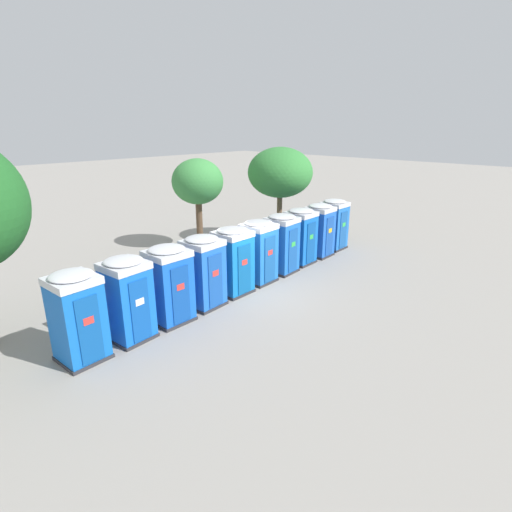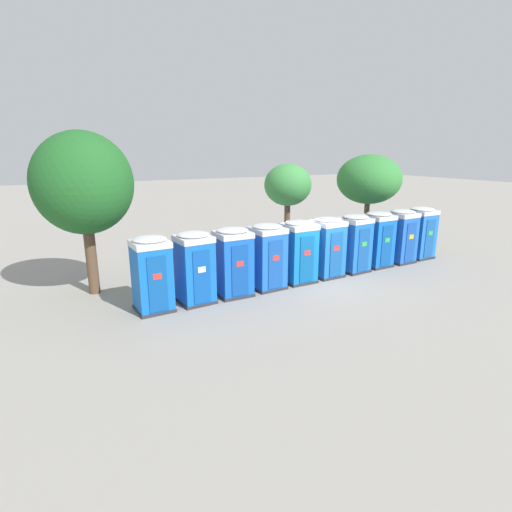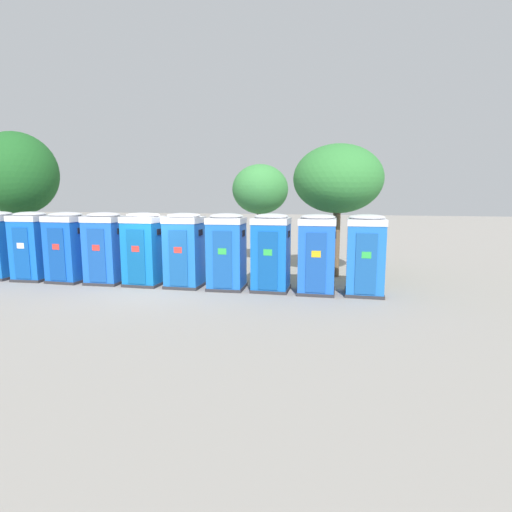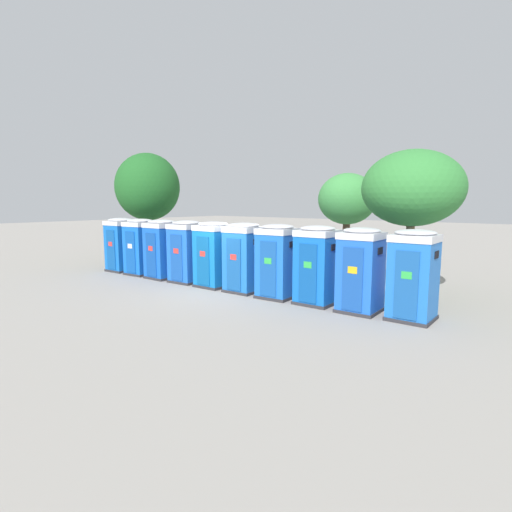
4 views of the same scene
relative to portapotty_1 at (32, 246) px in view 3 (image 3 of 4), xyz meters
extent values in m
plane|color=gray|center=(5.25, -0.28, -1.28)|extent=(120.00, 120.00, 0.00)
cube|color=#2D2D33|center=(-1.50, -0.05, -1.23)|extent=(1.25, 1.26, 0.10)
cube|color=black|center=(-0.92, -0.01, 0.60)|extent=(0.04, 0.36, 0.20)
cube|color=#2D2D33|center=(0.00, 0.01, -1.23)|extent=(1.27, 1.30, 0.10)
cube|color=blue|center=(0.00, 0.01, -0.13)|extent=(1.21, 1.23, 2.10)
cube|color=#0F49A3|center=(0.05, -0.58, -0.21)|extent=(0.61, 0.08, 1.85)
cube|color=white|center=(0.05, -0.59, 0.07)|extent=(0.28, 0.03, 0.20)
cube|color=black|center=(0.57, 0.06, 0.60)|extent=(0.06, 0.36, 0.20)
cube|color=silver|center=(0.00, 0.01, 1.02)|extent=(1.25, 1.27, 0.20)
ellipsoid|color=silver|center=(0.00, 0.01, 1.17)|extent=(1.19, 1.21, 0.18)
cube|color=#2D2D33|center=(1.49, 0.05, -1.23)|extent=(1.25, 1.21, 0.10)
cube|color=blue|center=(1.49, 0.05, -0.13)|extent=(1.19, 1.15, 2.10)
cube|color=#10439B|center=(1.50, -0.53, -0.21)|extent=(0.65, 0.04, 1.85)
cube|color=red|center=(1.50, -0.55, 0.07)|extent=(0.28, 0.01, 0.20)
cube|color=black|center=(2.09, 0.06, 0.60)|extent=(0.03, 0.36, 0.20)
cube|color=silver|center=(1.49, 0.05, 1.02)|extent=(1.22, 1.19, 0.20)
ellipsoid|color=silver|center=(1.49, 0.05, 1.17)|extent=(1.16, 1.13, 0.18)
cube|color=#2D2D33|center=(2.99, 0.16, -1.23)|extent=(1.30, 1.28, 0.10)
cube|color=blue|center=(2.99, 0.16, -0.13)|extent=(1.24, 1.22, 2.10)
cube|color=#1649A0|center=(3.03, -0.43, -0.21)|extent=(0.64, 0.08, 1.85)
cube|color=red|center=(3.03, -0.44, 0.07)|extent=(0.28, 0.03, 0.20)
cube|color=black|center=(3.58, 0.20, 0.60)|extent=(0.05, 0.36, 0.20)
cube|color=silver|center=(2.99, 0.16, 1.02)|extent=(1.27, 1.26, 0.20)
ellipsoid|color=silver|center=(2.99, 0.16, 1.17)|extent=(1.21, 1.20, 0.18)
cube|color=#2D2D33|center=(4.48, 0.23, -1.23)|extent=(1.26, 1.23, 0.10)
cube|color=blue|center=(4.48, 0.23, -0.13)|extent=(1.20, 1.17, 2.10)
cube|color=#0D5396|center=(4.49, -0.35, -0.21)|extent=(0.65, 0.05, 1.85)
cube|color=red|center=(4.49, -0.37, 0.07)|extent=(0.28, 0.01, 0.20)
cube|color=black|center=(5.08, 0.25, 0.60)|extent=(0.03, 0.36, 0.20)
cube|color=silver|center=(4.48, 0.23, 1.02)|extent=(1.24, 1.20, 0.20)
ellipsoid|color=silver|center=(4.48, 0.23, 1.17)|extent=(1.18, 1.14, 0.18)
cube|color=#2D2D33|center=(5.97, 0.31, -1.23)|extent=(1.25, 1.25, 0.10)
cube|color=blue|center=(5.97, 0.31, -0.13)|extent=(1.20, 1.19, 2.10)
cube|color=#165099|center=(6.00, -0.28, -0.21)|extent=(0.63, 0.06, 1.85)
cube|color=red|center=(6.00, -0.30, 0.07)|extent=(0.28, 0.02, 0.20)
cube|color=black|center=(6.56, 0.33, 0.60)|extent=(0.04, 0.36, 0.20)
cube|color=silver|center=(5.97, 0.31, 1.02)|extent=(1.23, 1.23, 0.20)
ellipsoid|color=silver|center=(5.97, 0.31, 1.17)|extent=(1.17, 1.17, 0.18)
cube|color=#2D2D33|center=(7.47, 0.34, -1.23)|extent=(1.28, 1.29, 0.10)
cube|color=blue|center=(7.47, 0.34, -0.13)|extent=(1.22, 1.23, 2.10)
cube|color=#154D9D|center=(7.52, -0.24, -0.21)|extent=(0.62, 0.08, 1.85)
cube|color=green|center=(7.52, -0.26, 0.07)|extent=(0.28, 0.03, 0.20)
cube|color=black|center=(8.05, 0.39, 0.60)|extent=(0.05, 0.36, 0.20)
cube|color=silver|center=(7.47, 0.34, 1.02)|extent=(1.26, 1.26, 0.20)
ellipsoid|color=silver|center=(7.47, 0.34, 1.17)|extent=(1.20, 1.20, 0.18)
cube|color=#2D2D33|center=(8.96, 0.47, -1.23)|extent=(1.23, 1.24, 0.10)
cube|color=blue|center=(8.96, 0.47, -0.13)|extent=(1.17, 1.18, 2.10)
cube|color=#0E4A99|center=(8.98, -0.12, -0.21)|extent=(0.63, 0.05, 1.85)
cube|color=green|center=(8.98, -0.13, 0.07)|extent=(0.28, 0.02, 0.20)
cube|color=black|center=(9.54, 0.49, 0.60)|extent=(0.04, 0.36, 0.20)
cube|color=silver|center=(8.96, 0.47, 1.02)|extent=(1.21, 1.21, 0.20)
ellipsoid|color=silver|center=(8.96, 0.47, 1.17)|extent=(1.15, 1.15, 0.18)
cube|color=#2D2D33|center=(10.46, 0.47, -1.23)|extent=(1.23, 1.25, 0.10)
cube|color=blue|center=(10.46, 0.47, -0.13)|extent=(1.17, 1.19, 2.10)
cube|color=#17489F|center=(10.48, -0.12, -0.21)|extent=(0.61, 0.06, 1.85)
cube|color=yellow|center=(10.48, -0.13, 0.07)|extent=(0.28, 0.02, 0.20)
cube|color=black|center=(11.03, 0.49, 0.60)|extent=(0.04, 0.36, 0.20)
cube|color=silver|center=(10.46, 0.47, 1.02)|extent=(1.20, 1.23, 0.20)
ellipsoid|color=silver|center=(10.46, 0.47, 1.17)|extent=(1.14, 1.17, 0.18)
cube|color=#2D2D33|center=(11.95, 0.62, -1.23)|extent=(1.22, 1.23, 0.10)
cube|color=blue|center=(11.95, 0.62, -0.13)|extent=(1.16, 1.17, 2.10)
cube|color=#17519C|center=(11.96, 0.04, -0.21)|extent=(0.62, 0.05, 1.85)
cube|color=green|center=(11.96, 0.02, 0.07)|extent=(0.28, 0.02, 0.20)
cube|color=black|center=(12.52, 0.64, 0.60)|extent=(0.03, 0.36, 0.20)
cube|color=silver|center=(11.95, 0.62, 1.02)|extent=(1.20, 1.21, 0.20)
ellipsoid|color=silver|center=(11.95, 0.62, 1.17)|extent=(1.14, 1.15, 0.18)
cylinder|color=brown|center=(-3.07, 2.68, 0.27)|extent=(0.40, 0.40, 3.11)
ellipsoid|color=#1E5B23|center=(-3.07, 2.68, 2.82)|extent=(3.46, 3.46, 3.63)
cylinder|color=brown|center=(10.90, 3.34, 0.24)|extent=(0.28, 0.28, 3.04)
ellipsoid|color=#337F38|center=(10.90, 3.34, 2.46)|extent=(3.36, 3.36, 2.57)
cylinder|color=brown|center=(7.33, 5.67, 0.12)|extent=(0.32, 0.32, 2.80)
ellipsoid|color=#3D8C42|center=(7.33, 5.67, 2.14)|extent=(2.54, 2.54, 2.24)
camera|label=1|loc=(-5.22, -10.01, 4.84)|focal=28.00mm
camera|label=2|loc=(-4.29, -12.78, 3.95)|focal=28.00mm
camera|label=3|loc=(11.66, -12.20, 1.78)|focal=28.00mm
camera|label=4|loc=(15.51, -10.55, 1.99)|focal=28.00mm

